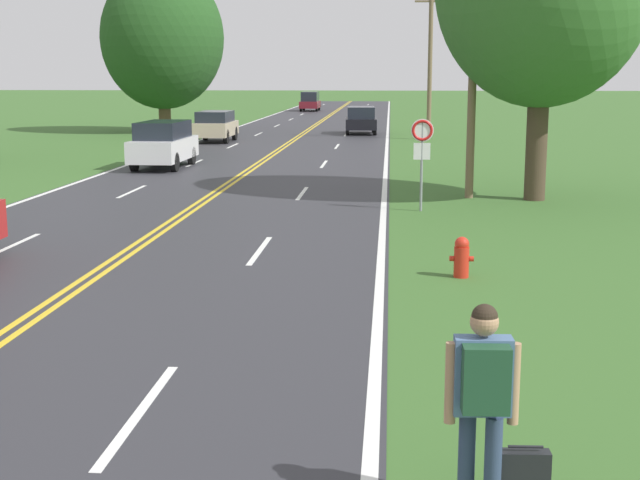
% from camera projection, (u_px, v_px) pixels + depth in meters
% --- Properties ---
extents(hitchhiker_person, '(0.61, 0.43, 1.79)m').
position_uv_depth(hitchhiker_person, '(483.00, 388.00, 7.21)').
color(hitchhiker_person, navy).
rests_on(hitchhiker_person, ground).
extents(suitcase, '(0.42, 0.16, 0.58)m').
position_uv_depth(suitcase, '(524.00, 480.00, 7.43)').
color(suitcase, black).
rests_on(suitcase, ground).
extents(fire_hydrant, '(0.43, 0.27, 0.74)m').
position_uv_depth(fire_hydrant, '(462.00, 257.00, 15.98)').
color(fire_hydrant, red).
rests_on(fire_hydrant, ground).
extents(traffic_sign, '(0.60, 0.10, 2.45)m').
position_uv_depth(traffic_sign, '(422.00, 142.00, 23.44)').
color(traffic_sign, gray).
rests_on(traffic_sign, ground).
extents(utility_pole_midground, '(1.80, 0.24, 8.06)m').
position_uv_depth(utility_pole_midground, '(473.00, 54.00, 25.58)').
color(utility_pole_midground, brown).
rests_on(utility_pole_midground, ground).
extents(utility_pole_far, '(1.80, 0.24, 8.12)m').
position_uv_depth(utility_pole_far, '(430.00, 63.00, 49.15)').
color(utility_pole_far, brown).
rests_on(utility_pole_far, ground).
extents(tree_behind_sign, '(7.56, 7.56, 10.15)m').
position_uv_depth(tree_behind_sign, '(162.00, 38.00, 54.84)').
color(tree_behind_sign, brown).
rests_on(tree_behind_sign, ground).
extents(car_white_suv_mid_near, '(1.81, 4.42, 1.81)m').
position_uv_depth(car_white_suv_mid_near, '(164.00, 143.00, 34.53)').
color(car_white_suv_mid_near, black).
rests_on(car_white_suv_mid_near, ground).
extents(car_champagne_suv_mid_far, '(1.87, 4.02, 1.65)m').
position_uv_depth(car_champagne_suv_mid_far, '(215.00, 125.00, 47.88)').
color(car_champagne_suv_mid_far, black).
rests_on(car_champagne_suv_mid_far, ground).
extents(car_black_suv_receding, '(2.03, 4.14, 1.65)m').
position_uv_depth(car_black_suv_receding, '(361.00, 119.00, 54.27)').
color(car_black_suv_receding, black).
rests_on(car_black_suv_receding, ground).
extents(car_maroon_van_distant, '(1.79, 4.51, 1.89)m').
position_uv_depth(car_maroon_van_distant, '(310.00, 101.00, 88.04)').
color(car_maroon_van_distant, black).
rests_on(car_maroon_van_distant, ground).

